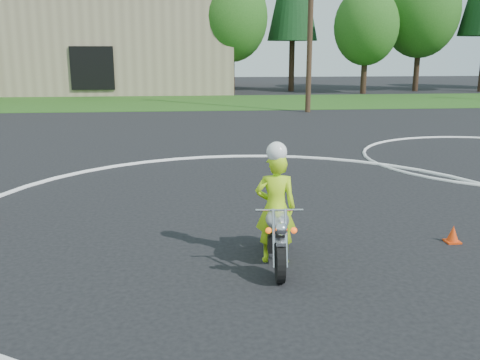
{
  "coord_description": "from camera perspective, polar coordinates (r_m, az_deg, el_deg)",
  "views": [
    {
      "loc": [
        -1.43,
        -7.18,
        3.22
      ],
      "look_at": [
        -0.57,
        1.48,
        1.1
      ],
      "focal_mm": 40.0,
      "sensor_mm": 36.0,
      "label": 1
    }
  ],
  "objects": [
    {
      "name": "grass_strip",
      "position": [
        34.36,
        -3.26,
        8.29
      ],
      "size": [
        120.0,
        10.0,
        0.02
      ],
      "primitive_type": "cube",
      "color": "#1E4714",
      "rests_on": "ground"
    },
    {
      "name": "utility_poles",
      "position": [
        28.98,
        7.54,
        17.47
      ],
      "size": [
        41.6,
        1.12,
        10.0
      ],
      "color": "#473321",
      "rests_on": "ground"
    },
    {
      "name": "treeline",
      "position": [
        44.95,
        16.29,
        17.48
      ],
      "size": [
        38.2,
        8.1,
        14.52
      ],
      "color": "#382619",
      "rests_on": "ground"
    },
    {
      "name": "rider_primary_grp",
      "position": [
        8.2,
        3.81,
        -2.65
      ],
      "size": [
        0.66,
        0.46,
        1.9
      ],
      "rotation": [
        0.0,
        0.0,
        -0.08
      ],
      "color": "#B0E618",
      "rests_on": "ground"
    },
    {
      "name": "course_markings",
      "position": [
        12.5,
        11.3,
        -1.48
      ],
      "size": [
        19.05,
        19.05,
        0.12
      ],
      "color": "silver",
      "rests_on": "ground"
    },
    {
      "name": "primary_motorcycle",
      "position": [
        8.2,
        3.93,
        -5.73
      ],
      "size": [
        0.68,
        1.95,
        1.03
      ],
      "rotation": [
        0.0,
        0.0,
        -0.08
      ],
      "color": "black",
      "rests_on": "ground"
    },
    {
      "name": "ground",
      "position": [
        8.0,
        5.22,
        -10.1
      ],
      "size": [
        120.0,
        120.0,
        0.0
      ],
      "primitive_type": "plane",
      "color": "black",
      "rests_on": "ground"
    }
  ]
}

